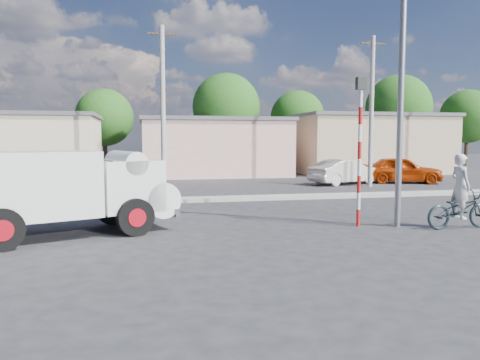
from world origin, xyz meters
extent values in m
plane|color=#28272A|center=(0.00, 0.00, 0.00)|extent=(120.00, 120.00, 0.00)
cube|color=#99968E|center=(0.00, 8.00, 0.08)|extent=(40.00, 0.80, 0.16)
cylinder|color=black|center=(-6.23, 0.32, 0.50)|extent=(1.04, 0.63, 1.01)
cylinder|color=#B30C19|center=(-6.23, 0.32, 0.50)|extent=(0.58, 0.48, 0.49)
cylinder|color=black|center=(-3.24, 1.46, 0.50)|extent=(1.04, 0.63, 1.01)
cylinder|color=#B30C19|center=(-3.24, 1.46, 0.50)|extent=(0.58, 0.48, 0.49)
cylinder|color=black|center=(-3.93, 3.26, 0.50)|extent=(1.04, 0.63, 1.01)
cylinder|color=#B30C19|center=(-3.93, 3.26, 0.50)|extent=(0.58, 0.48, 0.49)
cube|color=black|center=(-5.12, 1.77, 0.58)|extent=(4.35, 2.62, 0.16)
cube|color=silver|center=(-5.89, 1.47, 1.42)|extent=(3.79, 3.06, 1.69)
cube|color=silver|center=(-3.50, 2.39, 1.28)|extent=(2.21, 2.34, 1.42)
cylinder|color=silver|center=(-2.78, 2.67, 0.87)|extent=(1.61, 2.11, 1.01)
cylinder|color=silver|center=(-3.50, 2.39, 1.92)|extent=(1.27, 1.98, 0.64)
cube|color=silver|center=(-2.44, 2.80, 0.50)|extent=(0.82, 1.88, 0.26)
cube|color=black|center=(-4.10, 2.16, 1.69)|extent=(0.63, 1.48, 0.64)
imported|color=black|center=(5.87, 0.55, 0.55)|extent=(2.14, 0.84, 1.11)
imported|color=silver|center=(5.87, 0.55, 0.93)|extent=(0.48, 0.70, 1.87)
imported|color=beige|center=(8.30, 13.64, 0.71)|extent=(4.56, 2.83, 1.42)
imported|color=#A42D05|center=(11.88, 13.67, 0.78)|extent=(4.91, 3.21, 1.56)
cylinder|color=red|center=(3.20, 1.50, 0.25)|extent=(0.11, 0.11, 0.50)
cylinder|color=white|center=(3.20, 1.50, 0.75)|extent=(0.11, 0.11, 0.50)
cylinder|color=red|center=(3.20, 1.50, 1.25)|extent=(0.11, 0.11, 0.50)
cylinder|color=white|center=(3.20, 1.50, 1.75)|extent=(0.11, 0.11, 0.50)
cylinder|color=red|center=(3.20, 1.50, 2.25)|extent=(0.11, 0.11, 0.50)
cylinder|color=white|center=(3.20, 1.50, 2.75)|extent=(0.11, 0.11, 0.50)
cylinder|color=red|center=(3.20, 1.50, 3.25)|extent=(0.11, 0.11, 0.50)
cylinder|color=white|center=(3.20, 1.50, 3.75)|extent=(0.11, 0.11, 0.50)
cube|color=black|center=(3.20, 1.50, 4.18)|extent=(0.28, 0.18, 0.36)
cylinder|color=slate|center=(4.30, 1.20, 4.50)|extent=(0.18, 0.18, 9.00)
cube|color=beige|center=(-12.00, 22.00, 2.00)|extent=(12.00, 7.00, 4.00)
cube|color=#59595B|center=(-12.00, 22.00, 4.12)|extent=(12.30, 7.30, 0.24)
cube|color=#DB9F96|center=(2.00, 22.00, 1.90)|extent=(10.00, 7.00, 3.80)
cube|color=#59595B|center=(2.00, 22.00, 3.92)|extent=(10.30, 7.30, 0.24)
cube|color=tan|center=(14.00, 22.00, 2.10)|extent=(11.00, 7.00, 4.20)
cube|color=#59595B|center=(14.00, 22.00, 4.32)|extent=(11.30, 7.30, 0.24)
cylinder|color=#38281E|center=(-6.00, 29.00, 1.74)|extent=(0.36, 0.36, 3.47)
sphere|color=#386C20|center=(-6.00, 29.00, 4.34)|extent=(4.71, 4.71, 4.71)
cylinder|color=#38281E|center=(4.00, 28.00, 2.10)|extent=(0.36, 0.36, 4.20)
sphere|color=#386C20|center=(4.00, 28.00, 5.25)|extent=(5.70, 5.70, 5.70)
cylinder|color=#38281E|center=(11.00, 30.00, 1.82)|extent=(0.36, 0.36, 3.64)
sphere|color=#386C20|center=(11.00, 30.00, 4.55)|extent=(4.94, 4.94, 4.94)
cylinder|color=#38281E|center=(20.00, 28.00, 2.18)|extent=(0.36, 0.36, 4.37)
sphere|color=#386C20|center=(20.00, 28.00, 5.46)|extent=(5.93, 5.93, 5.93)
cylinder|color=#38281E|center=(28.00, 29.00, 1.90)|extent=(0.36, 0.36, 3.81)
sphere|color=#386C20|center=(28.00, 29.00, 4.76)|extent=(5.17, 5.17, 5.17)
cylinder|color=#99968E|center=(-2.00, 12.00, 4.00)|extent=(0.24, 0.24, 8.00)
cube|color=#38281E|center=(-2.00, 12.00, 7.60)|extent=(1.40, 0.08, 0.08)
cylinder|color=#99968E|center=(9.00, 12.00, 4.00)|extent=(0.24, 0.24, 8.00)
cube|color=#38281E|center=(9.00, 12.00, 7.60)|extent=(1.40, 0.08, 0.08)
camera|label=1|loc=(-3.05, -11.18, 2.58)|focal=35.00mm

